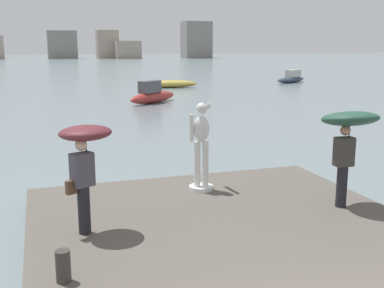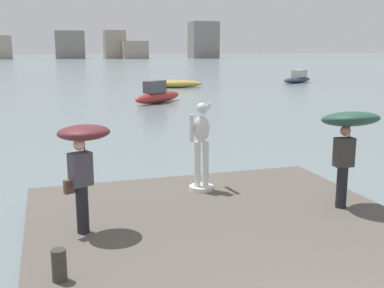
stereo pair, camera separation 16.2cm
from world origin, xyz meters
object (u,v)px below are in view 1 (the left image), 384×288
(mooring_bollard, at_px, (63,266))
(boat_far, at_px, (291,78))
(onlooker_left, at_px, (84,150))
(boat_leftward, at_px, (152,95))
(onlooker_right, at_px, (349,128))
(statue_white_figure, at_px, (201,147))
(boat_rightward, at_px, (170,84))

(mooring_bollard, xyz_separation_m, boat_far, (25.15, 37.42, -0.17))
(onlooker_left, relative_size, boat_far, 0.40)
(onlooker_left, relative_size, boat_leftward, 0.46)
(onlooker_right, distance_m, mooring_bollard, 6.18)
(onlooker_left, height_order, onlooker_right, onlooker_right)
(boat_far, relative_size, boat_leftward, 1.16)
(statue_white_figure, relative_size, boat_far, 0.42)
(statue_white_figure, xyz_separation_m, mooring_bollard, (-3.33, -3.58, -0.77))
(onlooker_right, xyz_separation_m, boat_rightward, (5.61, 33.74, -1.71))
(statue_white_figure, height_order, boat_rightward, statue_white_figure)
(onlooker_left, bearing_deg, statue_white_figure, 32.71)
(boat_rightward, bearing_deg, onlooker_left, -108.00)
(boat_rightward, bearing_deg, statue_white_figure, -104.31)
(onlooker_left, height_order, boat_far, onlooker_left)
(statue_white_figure, height_order, mooring_bollard, statue_white_figure)
(statue_white_figure, xyz_separation_m, onlooker_left, (-2.80, -1.80, 0.51))
(statue_white_figure, distance_m, mooring_bollard, 4.95)
(mooring_bollard, relative_size, boat_far, 0.10)
(boat_far, bearing_deg, statue_white_figure, -122.82)
(mooring_bollard, relative_size, boat_leftward, 0.11)
(boat_leftward, bearing_deg, onlooker_right, -93.22)
(onlooker_right, bearing_deg, boat_rightward, 80.57)
(boat_far, distance_m, boat_leftward, 22.39)
(onlooker_left, xyz_separation_m, boat_leftward, (6.56, 22.40, -1.39))
(onlooker_left, distance_m, boat_leftward, 23.38)
(statue_white_figure, height_order, onlooker_right, onlooker_right)
(mooring_bollard, bearing_deg, boat_leftward, 73.68)
(statue_white_figure, distance_m, boat_rightward, 32.75)
(boat_far, xyz_separation_m, boat_leftward, (-18.06, -13.23, 0.07))
(onlooker_left, bearing_deg, onlooker_right, -2.51)
(onlooker_right, bearing_deg, boat_leftward, 86.78)
(onlooker_left, height_order, boat_leftward, onlooker_left)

